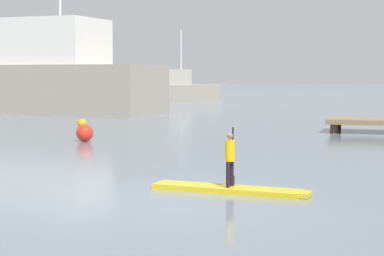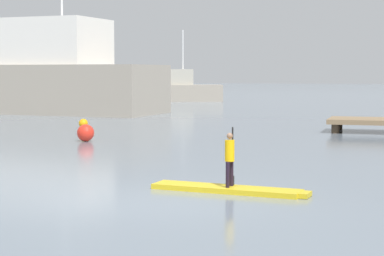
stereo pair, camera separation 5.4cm
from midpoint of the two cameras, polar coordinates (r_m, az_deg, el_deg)
ground_plane at (r=12.46m, az=-2.53°, el=-5.98°), size 240.00×240.00×0.00m
paddleboard_near at (r=13.36m, az=3.01°, el=-5.04°), size 3.12×0.90×0.10m
paddler_child_solo at (r=13.28m, az=3.03°, el=-2.36°), size 0.20×0.37×1.13m
fishing_boat_white_large at (r=40.26m, az=-13.37°, el=4.11°), size 16.09×6.09×11.23m
fishing_boat_green_midground at (r=53.62m, az=-1.76°, el=3.13°), size 8.02×4.66×5.47m
mooring_buoy_near at (r=28.65m, az=-9.05°, el=0.37°), size 0.37×0.37×0.37m
mooring_buoy_mid at (r=23.13m, az=-8.85°, el=-0.40°), size 0.57×0.57×0.57m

